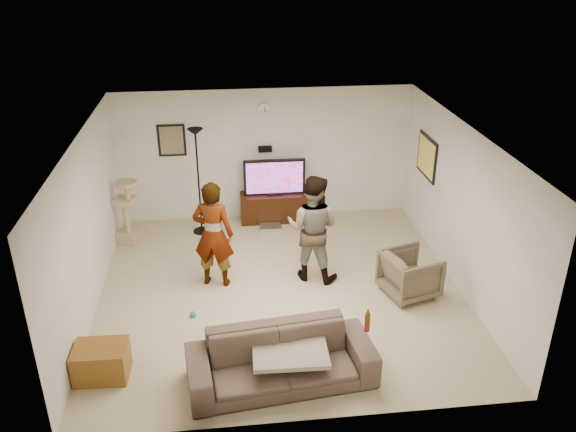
{
  "coord_description": "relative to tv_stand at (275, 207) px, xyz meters",
  "views": [
    {
      "loc": [
        -0.79,
        -7.7,
        4.93
      ],
      "look_at": [
        0.14,
        0.2,
        1.16
      ],
      "focal_mm": 36.64,
      "sensor_mm": 36.0,
      "label": 1
    }
  ],
  "objects": [
    {
      "name": "floor",
      "position": [
        -0.15,
        -2.5,
        -0.28
      ],
      "size": [
        5.5,
        5.5,
        0.02
      ],
      "primitive_type": "cube",
      "color": "#B6AA8B",
      "rests_on": "ground"
    },
    {
      "name": "wall_right",
      "position": [
        2.6,
        -2.5,
        0.98
      ],
      "size": [
        0.04,
        5.5,
        2.5
      ],
      "primitive_type": "cube",
      "color": "beige",
      "rests_on": "floor"
    },
    {
      "name": "throw_blanket",
      "position": [
        -0.25,
        -4.57,
        0.17
      ],
      "size": [
        0.92,
        0.73,
        0.06
      ],
      "primitive_type": "cube",
      "rotation": [
        0.0,
        0.0,
        -0.03
      ],
      "color": "#AF9C8C",
      "rests_on": "sofa"
    },
    {
      "name": "floor_lamp",
      "position": [
        -1.39,
        -0.34,
        0.71
      ],
      "size": [
        0.32,
        0.32,
        1.97
      ],
      "primitive_type": "cylinder",
      "color": "black",
      "rests_on": "floor"
    },
    {
      "name": "beer_bottle",
      "position": [
        0.68,
        -4.57,
        0.51
      ],
      "size": [
        0.06,
        0.06,
        0.25
      ],
      "primitive_type": "cylinder",
      "color": "#562D0B",
      "rests_on": "sofa"
    },
    {
      "name": "tv_stand",
      "position": [
        0.0,
        0.0,
        0.0
      ],
      "size": [
        1.31,
        0.45,
        0.54
      ],
      "primitive_type": "cube",
      "color": "black",
      "rests_on": "floor"
    },
    {
      "name": "wall_clock",
      "position": [
        -0.15,
        0.22,
        1.83
      ],
      "size": [
        0.26,
        0.04,
        0.26
      ],
      "primitive_type": "cylinder",
      "rotation": [
        1.57,
        0.0,
        0.0
      ],
      "color": "white",
      "rests_on": "wall_back"
    },
    {
      "name": "picture_back",
      "position": [
        -1.85,
        0.23,
        1.33
      ],
      "size": [
        0.42,
        0.03,
        0.52
      ],
      "primitive_type": "cube",
      "color": "#6D664B",
      "rests_on": "wall_back"
    },
    {
      "name": "tv_screen",
      "position": [
        0.0,
        -0.04,
        0.61
      ],
      "size": [
        1.06,
        0.01,
        0.6
      ],
      "primitive_type": "cube",
      "color": "#5C47DE",
      "rests_on": "tv"
    },
    {
      "name": "wall_speaker",
      "position": [
        -0.15,
        0.19,
        1.11
      ],
      "size": [
        0.25,
        0.1,
        0.1
      ],
      "primitive_type": "cube",
      "color": "black",
      "rests_on": "wall_back"
    },
    {
      "name": "sofa",
      "position": [
        -0.36,
        -4.57,
        0.06
      ],
      "size": [
        2.34,
        1.13,
        0.66
      ],
      "primitive_type": "imported",
      "rotation": [
        0.0,
        0.0,
        0.11
      ],
      "color": "#4E3E35",
      "rests_on": "floor"
    },
    {
      "name": "toy_ball",
      "position": [
        -1.48,
        -3.08,
        -0.23
      ],
      "size": [
        0.09,
        0.09,
        0.09
      ],
      "primitive_type": "sphere",
      "color": "#0CA099",
      "rests_on": "floor"
    },
    {
      "name": "wall_front",
      "position": [
        -0.15,
        -5.25,
        0.98
      ],
      "size": [
        5.5,
        0.04,
        2.5
      ],
      "primitive_type": "cube",
      "color": "beige",
      "rests_on": "floor"
    },
    {
      "name": "console_box",
      "position": [
        -0.12,
        -0.4,
        -0.24
      ],
      "size": [
        0.4,
        0.3,
        0.07
      ],
      "primitive_type": "cube",
      "color": "silver",
      "rests_on": "floor"
    },
    {
      "name": "wall_left",
      "position": [
        -2.9,
        -2.5,
        0.98
      ],
      "size": [
        0.04,
        5.5,
        2.5
      ],
      "primitive_type": "cube",
      "color": "beige",
      "rests_on": "floor"
    },
    {
      "name": "cat_tree",
      "position": [
        -2.68,
        -0.6,
        0.32
      ],
      "size": [
        0.47,
        0.47,
        1.18
      ],
      "primitive_type": "cube",
      "rotation": [
        0.0,
        0.0,
        -0.31
      ],
      "color": "tan",
      "rests_on": "floor"
    },
    {
      "name": "person_right",
      "position": [
        0.39,
        -2.17,
        0.59
      ],
      "size": [
        1.04,
        0.95,
        1.73
      ],
      "primitive_type": "imported",
      "rotation": [
        0.0,
        0.0,
        2.71
      ],
      "color": "#323897",
      "rests_on": "floor"
    },
    {
      "name": "ceiling",
      "position": [
        -0.15,
        -2.5,
        2.24
      ],
      "size": [
        5.5,
        5.5,
        0.02
      ],
      "primitive_type": "cube",
      "color": "white",
      "rests_on": "wall_back"
    },
    {
      "name": "armchair",
      "position": [
        1.78,
        -2.85,
        0.08
      ],
      "size": [
        0.94,
        0.93,
        0.69
      ],
      "primitive_type": "imported",
      "rotation": [
        0.0,
        0.0,
        1.86
      ],
      "color": "brown",
      "rests_on": "floor"
    },
    {
      "name": "picture_right",
      "position": [
        2.58,
        -0.9,
        1.23
      ],
      "size": [
        0.03,
        0.78,
        0.62
      ],
      "primitive_type": "cube",
      "color": "#E6DF55",
      "rests_on": "wall_right"
    },
    {
      "name": "person_left",
      "position": [
        -1.14,
        -2.19,
        0.58
      ],
      "size": [
        0.71,
        0.55,
        1.71
      ],
      "primitive_type": "imported",
      "rotation": [
        0.0,
        0.0,
        2.89
      ],
      "color": "gray",
      "rests_on": "floor"
    },
    {
      "name": "wall_back",
      "position": [
        -0.15,
        0.25,
        0.98
      ],
      "size": [
        5.5,
        0.04,
        2.5
      ],
      "primitive_type": "cube",
      "color": "beige",
      "rests_on": "floor"
    },
    {
      "name": "side_table",
      "position": [
        -2.55,
        -4.22,
        -0.06
      ],
      "size": [
        0.66,
        0.5,
        0.43
      ],
      "primitive_type": "cube",
      "rotation": [
        0.0,
        0.0,
        -0.04
      ],
      "color": "brown",
      "rests_on": "floor"
    },
    {
      "name": "tv",
      "position": [
        0.0,
        0.0,
        0.61
      ],
      "size": [
        1.15,
        0.08,
        0.68
      ],
      "primitive_type": "cube",
      "color": "black",
      "rests_on": "tv_stand"
    }
  ]
}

